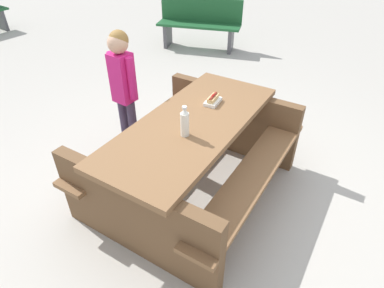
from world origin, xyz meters
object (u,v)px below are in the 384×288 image
(picnic_table, at_px, (192,152))
(child_in_coat, at_px, (123,78))
(hotdog_tray, at_px, (213,100))
(soda_bottle, at_px, (185,122))
(park_bench_near, at_px, (200,23))

(picnic_table, relative_size, child_in_coat, 1.45)
(hotdog_tray, bearing_deg, soda_bottle, -175.90)
(picnic_table, relative_size, soda_bottle, 7.46)
(park_bench_near, bearing_deg, soda_bottle, -153.07)
(picnic_table, distance_m, park_bench_near, 3.86)
(soda_bottle, bearing_deg, picnic_table, 13.97)
(soda_bottle, xyz_separation_m, child_in_coat, (0.46, 0.97, -0.05))
(hotdog_tray, height_order, child_in_coat, child_in_coat)
(hotdog_tray, bearing_deg, park_bench_near, 30.38)
(picnic_table, relative_size, hotdog_tray, 9.86)
(picnic_table, relative_size, park_bench_near, 1.19)
(hotdog_tray, height_order, park_bench_near, park_bench_near)
(park_bench_near, bearing_deg, child_in_coat, -164.67)
(child_in_coat, bearing_deg, soda_bottle, -115.14)
(soda_bottle, bearing_deg, child_in_coat, 64.86)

